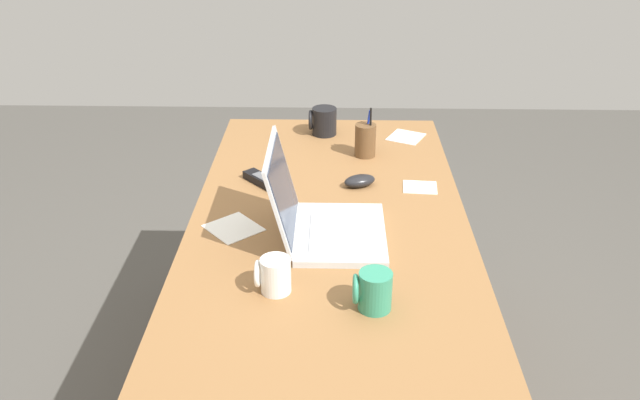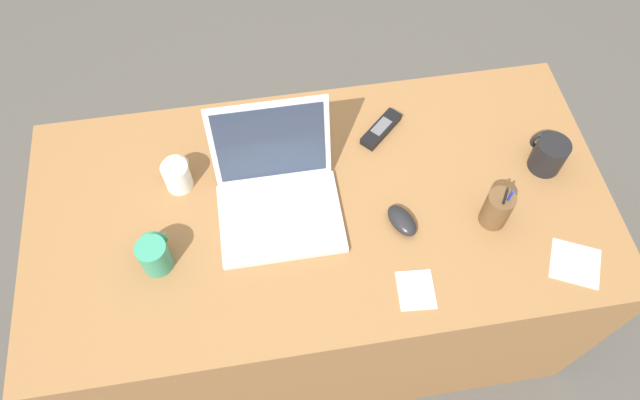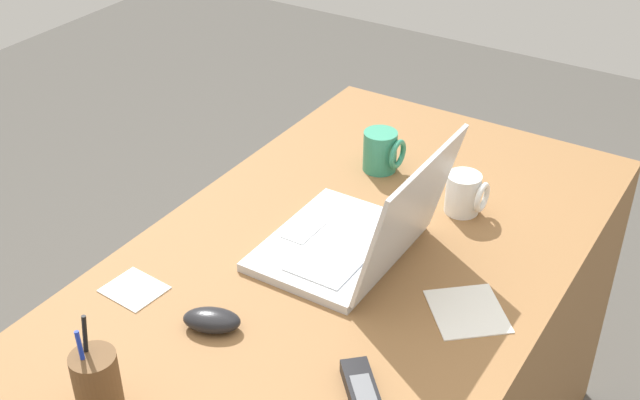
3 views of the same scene
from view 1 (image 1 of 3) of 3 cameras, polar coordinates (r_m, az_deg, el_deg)
The scene contains 11 objects.
desk at distance 2.10m, azimuth 0.71°, elevation -10.31°, with size 1.55×0.78×0.74m, color olive.
laptop at distance 1.78m, azimuth 0.09°, elevation -1.61°, with size 0.32×0.31×0.26m.
computer_mouse at distance 2.07m, azimuth 3.37°, elevation 1.63°, with size 0.06×0.10×0.04m, color black.
coffee_mug_white at distance 2.45m, azimuth 0.28°, elevation 6.68°, with size 0.09×0.10×0.10m.
coffee_mug_tall at distance 1.57m, azimuth -3.92°, elevation -6.35°, with size 0.07×0.08×0.09m.
coffee_mug_spare at distance 1.52m, azimuth 4.53°, elevation -7.64°, with size 0.08×0.09×0.09m.
cordless_phone at distance 2.09m, azimuth -4.92°, elevation 1.70°, with size 0.14×0.13×0.03m.
pen_holder at distance 2.27m, azimuth 3.86°, elevation 5.08°, with size 0.07×0.07×0.17m.
paper_note_near_laptop at distance 1.86m, azimuth -7.32°, elevation -2.35°, with size 0.13×0.12×0.00m, color white.
paper_note_left at distance 2.46m, azimuth 7.28°, elevation 5.31°, with size 0.12×0.11×0.00m, color white.
paper_note_right at distance 2.09m, azimuth 8.45°, elevation 1.08°, with size 0.09×0.10×0.00m, color white.
Camera 1 is at (-1.67, -0.01, 1.66)m, focal length 37.87 mm.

